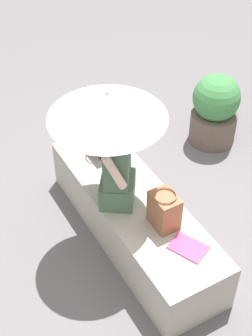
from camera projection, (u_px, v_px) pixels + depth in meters
ground_plane at (134, 236)px, 4.64m from camera, size 14.00×14.00×0.00m
stone_bench at (134, 218)px, 4.48m from camera, size 2.08×0.63×0.48m
person_seated at (117, 164)px, 4.07m from camera, size 0.50×0.43×0.90m
parasol at (107, 106)px, 3.70m from camera, size 0.91×0.91×1.09m
handbag_black at (164, 210)px, 4.00m from camera, size 0.24×0.18×0.33m
tote_bag_canvas at (102, 136)px, 4.71m from camera, size 0.31×0.23×0.34m
magazine at (188, 247)px, 3.92m from camera, size 0.34×0.30×0.01m
planter_near at (215, 110)px, 5.46m from camera, size 0.51×0.51×0.81m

